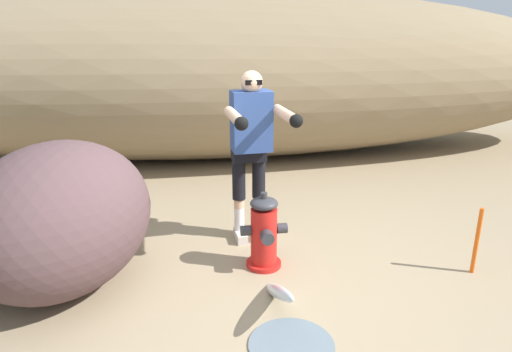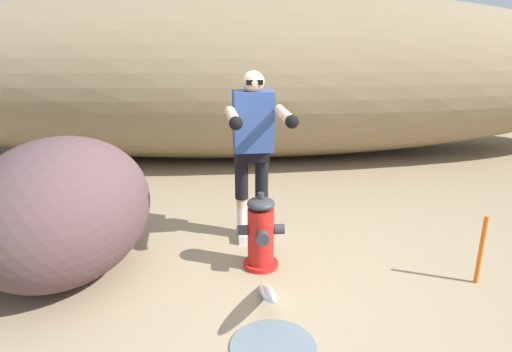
% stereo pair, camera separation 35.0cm
% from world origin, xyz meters
% --- Properties ---
extents(ground_plane, '(56.00, 56.00, 0.04)m').
position_xyz_m(ground_plane, '(0.00, 0.00, -0.02)').
color(ground_plane, '#998466').
extents(dirt_embankment, '(13.05, 3.20, 2.61)m').
position_xyz_m(dirt_embankment, '(0.00, 4.04, 1.31)').
color(dirt_embankment, '#897556').
rests_on(dirt_embankment, ground_plane).
extents(fire_hydrant, '(0.41, 0.36, 0.70)m').
position_xyz_m(fire_hydrant, '(-0.02, 0.24, 0.32)').
color(fire_hydrant, red).
rests_on(fire_hydrant, ground_plane).
extents(hydrant_water_jet, '(0.58, 1.24, 0.55)m').
position_xyz_m(hydrant_water_jet, '(-0.02, -0.51, 0.09)').
color(hydrant_water_jet, silver).
rests_on(hydrant_water_jet, ground_plane).
extents(utility_worker, '(0.58, 1.00, 1.67)m').
position_xyz_m(utility_worker, '(-0.06, 0.76, 1.06)').
color(utility_worker, beige).
rests_on(utility_worker, ground_plane).
extents(boulder_large, '(1.85, 2.03, 1.21)m').
position_xyz_m(boulder_large, '(-1.66, 0.18, 0.60)').
color(boulder_large, '#513A3C').
rests_on(boulder_large, ground_plane).
extents(survey_stake, '(0.04, 0.04, 0.60)m').
position_xyz_m(survey_stake, '(1.76, -0.15, 0.30)').
color(survey_stake, '#E55914').
rests_on(survey_stake, ground_plane).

